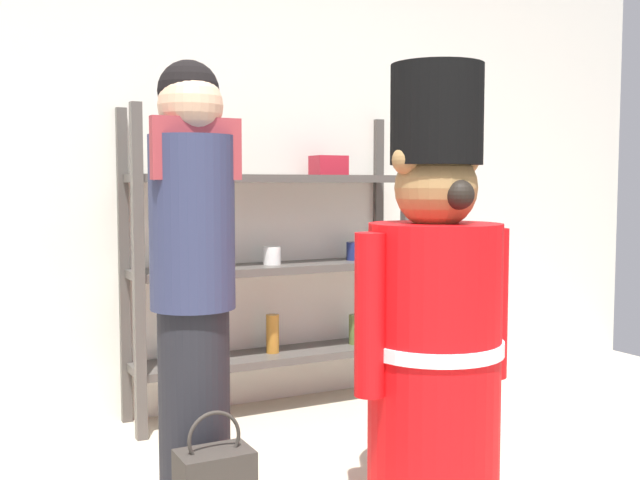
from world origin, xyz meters
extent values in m
cube|color=silver|center=(0.00, 2.20, 1.30)|extent=(6.40, 0.12, 2.60)
cube|color=#4C4742|center=(-0.28, 1.83, 0.78)|extent=(0.05, 0.05, 1.57)
cube|color=#4C4742|center=(1.20, 1.83, 0.78)|extent=(0.05, 0.05, 1.57)
cube|color=#4C4742|center=(-0.28, 2.13, 0.78)|extent=(0.05, 0.05, 1.57)
cube|color=#4C4742|center=(1.20, 2.13, 0.78)|extent=(0.05, 0.05, 1.57)
cube|color=#4C4742|center=(0.46, 1.98, 0.28)|extent=(1.48, 0.30, 0.04)
cube|color=#4C4742|center=(0.46, 1.98, 0.75)|extent=(1.48, 0.30, 0.04)
cube|color=#4C4742|center=(0.46, 1.98, 1.22)|extent=(1.48, 0.30, 0.04)
cylinder|color=black|center=(-0.03, 1.98, 0.81)|extent=(0.08, 0.08, 0.09)
cylinder|color=white|center=(0.46, 1.99, 0.82)|extent=(0.09, 0.09, 0.09)
cylinder|color=navy|center=(0.95, 1.99, 0.82)|extent=(0.08, 0.08, 0.10)
cylinder|color=silver|center=(-0.03, 1.98, 0.41)|extent=(0.08, 0.08, 0.21)
cylinder|color=#B27226|center=(0.46, 1.98, 0.40)|extent=(0.07, 0.07, 0.20)
cylinder|color=#596B33|center=(0.95, 1.97, 0.39)|extent=(0.06, 0.06, 0.17)
cube|color=gold|center=(0.13, 1.98, 1.32)|extent=(0.12, 0.10, 0.15)
cube|color=#B21E2D|center=(0.79, 1.98, 1.29)|extent=(0.17, 0.14, 0.10)
cylinder|color=red|center=(0.52, 0.63, 0.53)|extent=(0.49, 0.49, 1.05)
cylinder|color=white|center=(0.52, 0.63, 0.60)|extent=(0.51, 0.51, 0.05)
sphere|color=olive|center=(0.52, 0.63, 1.18)|extent=(0.30, 0.30, 0.30)
sphere|color=olive|center=(0.39, 0.63, 1.28)|extent=(0.11, 0.11, 0.11)
sphere|color=olive|center=(0.64, 0.63, 1.28)|extent=(0.11, 0.11, 0.11)
cylinder|color=black|center=(0.52, 0.63, 1.44)|extent=(0.34, 0.34, 0.36)
cylinder|color=red|center=(0.24, 0.63, 0.74)|extent=(0.11, 0.11, 0.58)
cylinder|color=red|center=(0.79, 0.63, 0.74)|extent=(0.11, 0.11, 0.58)
sphere|color=black|center=(0.52, 0.49, 1.16)|extent=(0.11, 0.11, 0.11)
cylinder|color=black|center=(-0.36, 0.78, 0.39)|extent=(0.24, 0.24, 0.78)
cylinder|color=#2D3351|center=(-0.36, 0.78, 1.07)|extent=(0.28, 0.28, 0.57)
sphere|color=tan|center=(-0.36, 0.78, 1.45)|extent=(0.21, 0.21, 0.21)
cube|color=#993338|center=(-0.36, 0.73, 1.31)|extent=(0.30, 0.04, 0.20)
sphere|color=black|center=(-0.36, 0.80, 1.50)|extent=(0.20, 0.20, 0.20)
torus|color=#332D28|center=(-0.37, 0.55, 0.41)|extent=(0.17, 0.01, 0.17)
camera|label=1|loc=(-1.11, -1.60, 1.20)|focal=41.99mm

